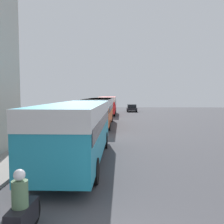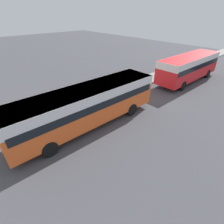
{
  "view_description": "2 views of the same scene",
  "coord_description": "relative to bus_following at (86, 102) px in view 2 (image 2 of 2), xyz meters",
  "views": [
    {
      "loc": [
        0.25,
        -4.38,
        3.37
      ],
      "look_at": [
        -0.64,
        21.1,
        1.55
      ],
      "focal_mm": 40.0,
      "sensor_mm": 36.0,
      "label": 1
    },
    {
      "loc": [
        7.3,
        16.18,
        7.52
      ],
      "look_at": [
        -0.8,
        23.37,
        1.13
      ],
      "focal_mm": 28.0,
      "sensor_mm": 36.0,
      "label": 2
    }
  ],
  "objects": [
    {
      "name": "bus_third_in_line",
      "position": [
        0.11,
        14.33,
        0.02
      ],
      "size": [
        2.64,
        9.76,
        2.95
      ],
      "color": "red",
      "rests_on": "ground_plane"
    },
    {
      "name": "bus_following",
      "position": [
        0.0,
        0.0,
        0.0
      ],
      "size": [
        2.58,
        11.35,
        2.91
      ],
      "color": "#EA5B23",
      "rests_on": "ground_plane"
    }
  ]
}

